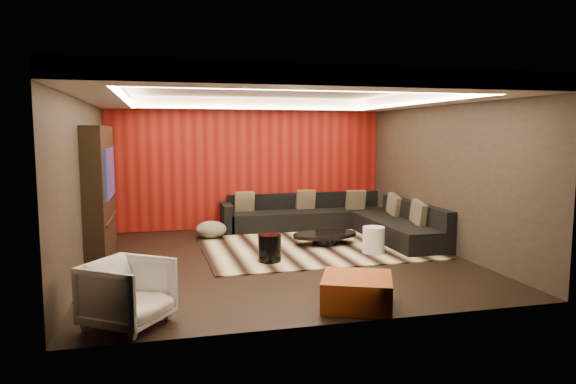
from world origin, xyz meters
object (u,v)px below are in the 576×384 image
object	(u,v)px
drum_stool	(270,248)
sectional_sofa	(340,221)
orange_ottoman	(357,291)
armchair	(128,293)
white_side_table	(374,240)
coffee_table	(325,239)

from	to	relation	value
drum_stool	sectional_sofa	xyz separation A→B (m)	(1.94, 2.05, 0.02)
orange_ottoman	armchair	world-z (taller)	armchair
orange_ottoman	sectional_sofa	distance (m)	4.57
white_side_table	sectional_sofa	size ratio (longest dim) A/B	0.13
orange_ottoman	sectional_sofa	world-z (taller)	sectional_sofa
coffee_table	drum_stool	bearing A→B (deg)	-141.52
armchair	orange_ottoman	bearing A→B (deg)	-54.55
coffee_table	orange_ottoman	bearing A→B (deg)	-101.48
armchair	sectional_sofa	world-z (taller)	sectional_sofa
orange_ottoman	coffee_table	bearing A→B (deg)	78.52
drum_stool	orange_ottoman	xyz separation A→B (m)	(0.59, -2.31, -0.06)
white_side_table	orange_ottoman	distance (m)	2.78
drum_stool	sectional_sofa	bearing A→B (deg)	46.66
drum_stool	white_side_table	xyz separation A→B (m)	(1.88, 0.15, -0.00)
white_side_table	drum_stool	bearing A→B (deg)	-175.35
drum_stool	orange_ottoman	bearing A→B (deg)	-75.61
white_side_table	orange_ottoman	bearing A→B (deg)	-117.50
white_side_table	orange_ottoman	size ratio (longest dim) A/B	0.58
coffee_table	armchair	xyz separation A→B (m)	(-3.33, -3.32, 0.24)
coffee_table	drum_stool	world-z (taller)	drum_stool
coffee_table	sectional_sofa	distance (m)	1.25
drum_stool	white_side_table	distance (m)	1.88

